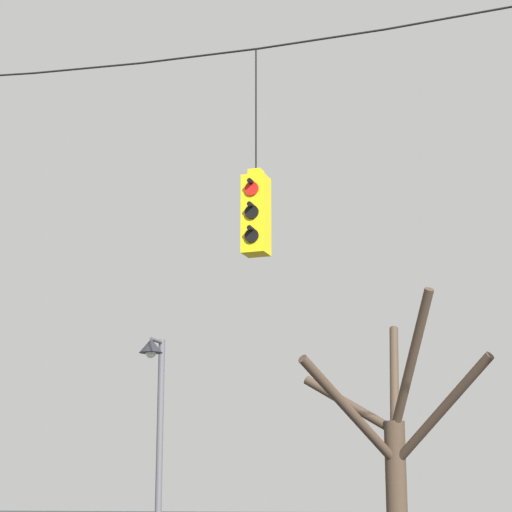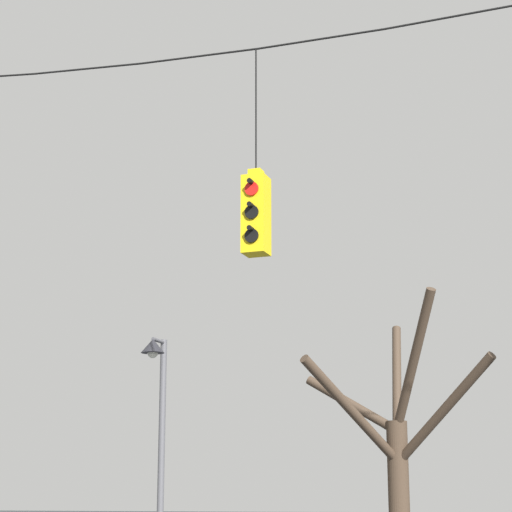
# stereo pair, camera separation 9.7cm
# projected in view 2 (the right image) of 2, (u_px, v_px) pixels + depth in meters

# --- Properties ---
(span_wire) EXTENTS (13.23, 0.03, 0.36)m
(span_wire) POSITION_uv_depth(u_px,v_px,m) (320.00, 32.00, 14.33)
(span_wire) COLOR black
(traffic_light_over_intersection) EXTENTS (0.34, 0.58, 3.11)m
(traffic_light_over_intersection) POSITION_uv_depth(u_px,v_px,m) (256.00, 213.00, 14.03)
(traffic_light_over_intersection) COLOR yellow
(street_lamp) EXTENTS (0.43, 0.74, 4.57)m
(street_lamp) POSITION_uv_depth(u_px,v_px,m) (157.00, 411.00, 17.96)
(street_lamp) COLOR #515156
(street_lamp) RESTS_ON ground_plane
(bare_tree) EXTENTS (3.92, 3.96, 5.45)m
(bare_tree) POSITION_uv_depth(u_px,v_px,m) (396.00, 452.00, 18.80)
(bare_tree) COLOR #423326
(bare_tree) RESTS_ON ground_plane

